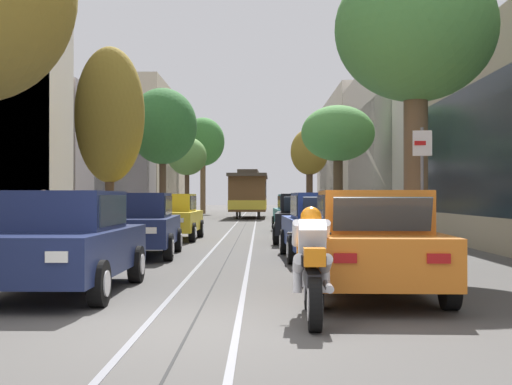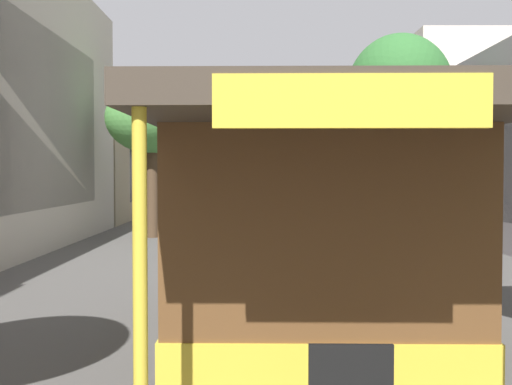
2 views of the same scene
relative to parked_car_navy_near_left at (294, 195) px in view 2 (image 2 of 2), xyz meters
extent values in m
plane|color=#4C4947|center=(2.25, 24.44, -0.80)|extent=(170.79, 170.79, 0.00)
cube|color=gray|center=(1.72, 29.28, -0.79)|extent=(0.08, 76.32, 0.01)
cube|color=gray|center=(2.78, 29.28, -0.79)|extent=(0.08, 76.32, 0.01)
cube|color=black|center=(2.25, 29.28, -0.80)|extent=(0.03, 76.32, 0.01)
cube|color=beige|center=(-6.76, 6.50, 3.69)|extent=(4.28, 22.47, 8.99)
cube|color=#2D3842|center=(-4.64, 6.50, 3.24)|extent=(0.04, 15.94, 5.39)
cube|color=tan|center=(11.17, 6.50, 2.36)|extent=(4.09, 22.47, 6.32)
cube|color=#2D3842|center=(9.14, 6.50, 2.04)|extent=(0.04, 15.94, 3.79)
cube|color=#2D3842|center=(9.14, 29.28, 3.29)|extent=(0.04, 15.94, 5.45)
cube|color=#19234C|center=(0.00, -0.04, -0.15)|extent=(1.85, 4.32, 0.66)
cube|color=#19234C|center=(0.00, 0.11, 0.48)|extent=(1.50, 2.08, 0.60)
cube|color=#2D3842|center=(-0.01, -0.73, 0.46)|extent=(1.33, 0.24, 0.47)
cube|color=#2D3842|center=(0.01, 1.29, 0.46)|extent=(1.30, 0.21, 0.45)
cube|color=#2D3842|center=(0.75, 0.10, 0.48)|extent=(0.05, 1.81, 0.47)
cube|color=#2D3842|center=(-0.75, 0.12, 0.48)|extent=(0.05, 1.81, 0.47)
cube|color=white|center=(0.53, -2.21, -0.05)|extent=(0.28, 0.04, 0.14)
cube|color=#B21414|center=(0.58, 2.11, -0.05)|extent=(0.28, 0.04, 0.12)
cube|color=white|center=(-0.58, -2.19, -0.05)|extent=(0.28, 0.04, 0.14)
cube|color=#B21414|center=(-0.54, 2.13, -0.05)|extent=(0.28, 0.04, 0.12)
cylinder|color=black|center=(0.87, -1.38, -0.48)|extent=(0.21, 0.64, 0.64)
cylinder|color=silver|center=(0.98, -1.38, -0.48)|extent=(0.02, 0.35, 0.35)
cylinder|color=black|center=(-0.89, -1.36, -0.48)|extent=(0.21, 0.64, 0.64)
cylinder|color=silver|center=(-1.00, -1.36, -0.48)|extent=(0.02, 0.35, 0.35)
cylinder|color=black|center=(0.89, 1.28, -0.48)|extent=(0.21, 0.64, 0.64)
cylinder|color=silver|center=(1.00, 1.28, -0.48)|extent=(0.02, 0.35, 0.35)
cylinder|color=black|center=(-0.87, 1.30, -0.48)|extent=(0.21, 0.64, 0.64)
cylinder|color=silver|center=(-0.98, 1.30, -0.48)|extent=(0.02, 0.35, 0.35)
cube|color=#19234C|center=(-0.01, 6.60, -0.15)|extent=(1.98, 4.37, 0.66)
cube|color=#19234C|center=(-0.02, 6.75, 0.48)|extent=(1.56, 2.12, 0.60)
cube|color=#2D3842|center=(0.01, 5.92, 0.46)|extent=(1.34, 0.28, 0.47)
cube|color=#2D3842|center=(-0.07, 7.94, 0.46)|extent=(1.30, 0.25, 0.45)
cube|color=#2D3842|center=(0.73, 6.79, 0.48)|extent=(0.10, 1.81, 0.47)
cube|color=#2D3842|center=(-0.77, 6.72, 0.48)|extent=(0.10, 1.81, 0.47)
cube|color=white|center=(0.63, 4.47, -0.05)|extent=(0.28, 0.05, 0.14)
cube|color=#B21414|center=(0.45, 8.79, -0.05)|extent=(0.28, 0.05, 0.12)
cube|color=white|center=(-0.48, 4.42, -0.05)|extent=(0.28, 0.05, 0.14)
cube|color=#B21414|center=(-0.66, 8.74, -0.05)|extent=(0.28, 0.05, 0.12)
cylinder|color=black|center=(0.92, 5.31, -0.48)|extent=(0.23, 0.65, 0.64)
cylinder|color=silver|center=(1.03, 5.31, -0.48)|extent=(0.03, 0.35, 0.35)
cylinder|color=black|center=(-0.84, 5.24, -0.48)|extent=(0.23, 0.65, 0.64)
cylinder|color=silver|center=(-0.95, 5.23, -0.48)|extent=(0.03, 0.35, 0.35)
cylinder|color=black|center=(0.81, 7.97, -0.48)|extent=(0.23, 0.65, 0.64)
cylinder|color=silver|center=(0.92, 7.98, -0.48)|extent=(0.03, 0.35, 0.35)
cylinder|color=black|center=(-0.95, 7.90, -0.48)|extent=(0.23, 0.65, 0.64)
cylinder|color=silver|center=(-1.06, 7.90, -0.48)|extent=(0.03, 0.35, 0.35)
cube|color=gold|center=(-0.03, 13.23, -0.15)|extent=(1.85, 4.32, 0.66)
cube|color=gold|center=(-0.03, 13.38, 0.48)|extent=(1.50, 2.08, 0.60)
cube|color=#2D3842|center=(-0.04, 12.54, 0.46)|extent=(1.33, 0.24, 0.47)
cube|color=#2D3842|center=(-0.02, 14.56, 0.46)|extent=(1.30, 0.21, 0.45)
cube|color=#2D3842|center=(0.72, 13.37, 0.48)|extent=(0.05, 1.81, 0.47)
cube|color=#2D3842|center=(-0.78, 13.39, 0.48)|extent=(0.05, 1.81, 0.47)
cube|color=white|center=(0.50, 11.07, -0.05)|extent=(0.28, 0.04, 0.14)
cube|color=#B21414|center=(0.55, 15.39, -0.05)|extent=(0.28, 0.04, 0.12)
cube|color=white|center=(-0.61, 11.08, -0.05)|extent=(0.28, 0.04, 0.14)
cube|color=#B21414|center=(-0.56, 15.40, -0.05)|extent=(0.28, 0.04, 0.12)
cylinder|color=black|center=(0.83, 11.89, -0.48)|extent=(0.21, 0.64, 0.64)
cylinder|color=silver|center=(0.94, 11.89, -0.48)|extent=(0.02, 0.35, 0.35)
cylinder|color=black|center=(-0.93, 11.91, -0.48)|extent=(0.21, 0.64, 0.64)
cylinder|color=silver|center=(-1.04, 11.91, -0.48)|extent=(0.02, 0.35, 0.35)
cylinder|color=black|center=(0.86, 14.55, -0.48)|extent=(0.21, 0.64, 0.64)
cylinder|color=silver|center=(0.97, 14.55, -0.48)|extent=(0.02, 0.35, 0.35)
cylinder|color=black|center=(-0.90, 14.57, -0.48)|extent=(0.21, 0.64, 0.64)
cylinder|color=silver|center=(-1.01, 14.58, -0.48)|extent=(0.02, 0.35, 0.35)
cube|color=orange|center=(4.70, -0.22, -0.15)|extent=(1.96, 4.36, 0.66)
cube|color=orange|center=(4.69, -0.37, 0.48)|extent=(1.55, 2.12, 0.60)
cube|color=#2D3842|center=(4.73, 0.47, 0.46)|extent=(1.34, 0.27, 0.47)
cube|color=#2D3842|center=(4.65, -1.55, 0.46)|extent=(1.30, 0.25, 0.45)
cube|color=#2D3842|center=(3.95, -0.34, 0.48)|extent=(0.10, 1.81, 0.47)
cube|color=#2D3842|center=(5.44, -0.40, 0.48)|extent=(0.10, 1.81, 0.47)
cube|color=white|center=(4.22, 1.96, -0.05)|extent=(0.28, 0.05, 0.14)
cube|color=#B21414|center=(4.06, -2.36, -0.05)|extent=(0.28, 0.05, 0.12)
cube|color=white|center=(5.34, 1.92, -0.05)|extent=(0.28, 0.05, 0.14)
cube|color=#B21414|center=(5.18, -2.40, -0.05)|extent=(0.28, 0.05, 0.12)
cylinder|color=black|center=(3.87, 1.15, -0.48)|extent=(0.22, 0.65, 0.64)
cylinder|color=silver|center=(3.76, 1.15, -0.48)|extent=(0.03, 0.35, 0.35)
cylinder|color=black|center=(5.63, 1.08, -0.48)|extent=(0.22, 0.65, 0.64)
cylinder|color=silver|center=(5.74, 1.08, -0.48)|extent=(0.03, 0.35, 0.35)
cylinder|color=black|center=(3.77, -1.52, -0.48)|extent=(0.22, 0.65, 0.64)
cylinder|color=silver|center=(3.66, -1.51, -0.48)|extent=(0.03, 0.35, 0.35)
cylinder|color=black|center=(5.53, -1.58, -0.48)|extent=(0.22, 0.65, 0.64)
cylinder|color=silver|center=(5.64, -1.59, -0.48)|extent=(0.03, 0.35, 0.35)
cube|color=#233D93|center=(4.58, 5.92, -0.15)|extent=(1.94, 4.36, 0.66)
cube|color=#233D93|center=(4.59, 5.77, 0.48)|extent=(1.54, 2.11, 0.60)
cube|color=#2D3842|center=(4.56, 6.61, 0.46)|extent=(1.34, 0.26, 0.47)
cube|color=#2D3842|center=(4.63, 4.59, 0.46)|extent=(1.30, 0.24, 0.45)
cube|color=#2D3842|center=(3.84, 5.75, 0.48)|extent=(0.09, 1.81, 0.47)
cube|color=#2D3842|center=(5.34, 5.80, 0.48)|extent=(0.09, 1.81, 0.47)
cube|color=white|center=(3.96, 8.07, -0.05)|extent=(0.28, 0.05, 0.14)
cube|color=#B21414|center=(4.09, 3.75, -0.05)|extent=(0.28, 0.05, 0.12)
cube|color=white|center=(5.07, 8.10, -0.05)|extent=(0.28, 0.05, 0.14)
cube|color=#B21414|center=(5.21, 3.78, -0.05)|extent=(0.28, 0.05, 0.12)
cylinder|color=black|center=(3.66, 7.23, -0.48)|extent=(0.22, 0.65, 0.64)
cylinder|color=silver|center=(3.55, 7.23, -0.48)|extent=(0.03, 0.35, 0.35)
cylinder|color=black|center=(5.42, 7.28, -0.48)|extent=(0.22, 0.65, 0.64)
cylinder|color=silver|center=(5.53, 7.29, -0.48)|extent=(0.03, 0.35, 0.35)
cylinder|color=black|center=(3.75, 4.56, -0.48)|extent=(0.22, 0.65, 0.64)
cylinder|color=silver|center=(3.64, 4.56, -0.48)|extent=(0.03, 0.35, 0.35)
cylinder|color=black|center=(5.51, 4.62, -0.48)|extent=(0.22, 0.65, 0.64)
cylinder|color=silver|center=(5.62, 4.62, -0.48)|extent=(0.03, 0.35, 0.35)
cube|color=black|center=(4.48, 11.96, -0.15)|extent=(2.00, 4.38, 0.66)
cube|color=black|center=(4.47, 11.81, 0.48)|extent=(1.57, 2.13, 0.60)
cube|color=#2D3842|center=(4.51, 12.65, 0.46)|extent=(1.34, 0.28, 0.47)
cube|color=#2D3842|center=(4.42, 10.63, 0.46)|extent=(1.30, 0.26, 0.45)
cube|color=#2D3842|center=(3.72, 11.84, 0.48)|extent=(0.12, 1.81, 0.47)
cube|color=#2D3842|center=(5.22, 11.77, 0.48)|extent=(0.12, 1.81, 0.47)
cube|color=white|center=(4.02, 14.14, -0.05)|extent=(0.28, 0.05, 0.14)
cube|color=#B21414|center=(3.82, 9.83, -0.05)|extent=(0.28, 0.05, 0.12)
cube|color=white|center=(5.14, 14.09, -0.05)|extent=(0.28, 0.05, 0.14)
cube|color=#B21414|center=(4.93, 9.77, -0.05)|extent=(0.28, 0.05, 0.12)
cylinder|color=black|center=(3.66, 13.33, -0.48)|extent=(0.23, 0.65, 0.64)
cylinder|color=silver|center=(3.55, 13.34, -0.48)|extent=(0.04, 0.35, 0.35)
cylinder|color=black|center=(5.42, 13.25, -0.48)|extent=(0.23, 0.65, 0.64)
cylinder|color=silver|center=(5.53, 13.24, -0.48)|extent=(0.04, 0.35, 0.35)
cylinder|color=black|center=(3.54, 10.67, -0.48)|extent=(0.23, 0.65, 0.64)
cylinder|color=silver|center=(3.43, 10.67, -0.48)|extent=(0.04, 0.35, 0.35)
cylinder|color=black|center=(5.30, 10.59, -0.48)|extent=(0.23, 0.65, 0.64)
cylinder|color=silver|center=(5.41, 10.58, -0.48)|extent=(0.04, 0.35, 0.35)
cube|color=#196B70|center=(4.57, 18.29, -0.15)|extent=(1.92, 4.35, 0.66)
cube|color=#196B70|center=(4.58, 18.14, 0.48)|extent=(1.53, 2.11, 0.60)
cube|color=#2D3842|center=(4.55, 18.98, 0.46)|extent=(1.34, 0.26, 0.47)
cube|color=#2D3842|center=(4.61, 16.96, 0.46)|extent=(1.30, 0.23, 0.45)
cube|color=#2D3842|center=(3.83, 18.12, 0.48)|extent=(0.08, 1.81, 0.47)
cube|color=#2D3842|center=(5.33, 18.16, 0.48)|extent=(0.08, 1.81, 0.47)
cube|color=white|center=(3.95, 20.44, -0.05)|extent=(0.28, 0.05, 0.14)
cube|color=#B21414|center=(4.08, 16.12, -0.05)|extent=(0.28, 0.05, 0.12)
cube|color=white|center=(5.07, 20.47, -0.05)|extent=(0.28, 0.05, 0.14)
cube|color=#B21414|center=(5.19, 16.15, -0.05)|extent=(0.28, 0.05, 0.12)
cylinder|color=black|center=(3.66, 19.60, -0.48)|extent=(0.22, 0.65, 0.64)
cylinder|color=silver|center=(3.55, 19.60, -0.48)|extent=(0.03, 0.35, 0.35)
cylinder|color=black|center=(5.42, 19.65, -0.48)|extent=(0.22, 0.65, 0.64)
cylinder|color=silver|center=(5.53, 19.65, -0.48)|extent=(0.03, 0.35, 0.35)
cylinder|color=black|center=(3.73, 16.94, -0.48)|extent=(0.22, 0.65, 0.64)
cylinder|color=silver|center=(3.62, 16.93, -0.48)|extent=(0.03, 0.35, 0.35)
cylinder|color=black|center=(5.49, 16.99, -0.48)|extent=(0.22, 0.65, 0.64)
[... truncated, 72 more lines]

